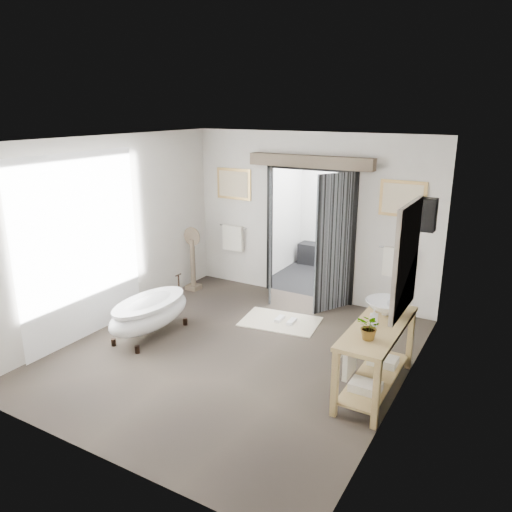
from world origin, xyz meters
name	(u,v)px	position (x,y,z in m)	size (l,w,h in m)	color
ground_plane	(235,352)	(0.00, 0.00, 0.00)	(5.00, 5.00, 0.00)	#4D4235
room_shell	(225,224)	(-0.04, -0.13, 1.86)	(4.52, 5.02, 2.91)	beige
shower_room	(340,230)	(0.00, 3.99, 0.91)	(2.22, 2.01, 2.51)	black
back_wall_dressing	(306,213)	(0.00, 2.32, 1.56)	(3.82, 0.76, 2.52)	black
clawfoot_tub	(150,312)	(-1.39, -0.15, 0.37)	(0.69, 1.53, 0.75)	black
vanity	(374,352)	(1.95, 0.02, 0.51)	(0.57, 1.60, 0.85)	tan
pedestal_mirror	(193,263)	(-2.01, 1.75, 0.51)	(0.35, 0.23, 1.20)	brown
rug	(280,321)	(0.09, 1.23, 0.01)	(1.20, 0.80, 0.01)	beige
slippers	(285,320)	(0.16, 1.26, 0.04)	(0.32, 0.24, 0.05)	white
basin	(386,307)	(1.96, 0.40, 0.94)	(0.52, 0.52, 0.18)	white
plant	(370,327)	(2.00, -0.39, 1.00)	(0.27, 0.23, 0.30)	gray
soap_bottle_a	(374,317)	(1.92, 0.00, 0.95)	(0.09, 0.09, 0.20)	gray
soap_bottle_b	(392,303)	(1.98, 0.58, 0.94)	(0.14, 0.14, 0.18)	gray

